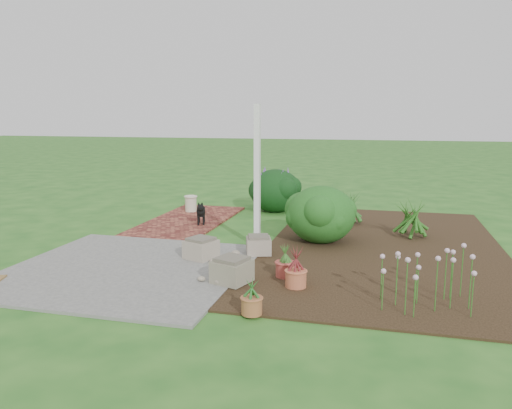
% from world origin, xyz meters
% --- Properties ---
extents(ground, '(80.00, 80.00, 0.00)m').
position_xyz_m(ground, '(0.00, 0.00, 0.00)').
color(ground, '#20581C').
rests_on(ground, ground).
extents(concrete_patio, '(3.50, 3.50, 0.04)m').
position_xyz_m(concrete_patio, '(-1.25, -1.75, 0.02)').
color(concrete_patio, '#595957').
rests_on(concrete_patio, ground).
extents(brick_path, '(1.60, 3.50, 0.04)m').
position_xyz_m(brick_path, '(-1.70, 1.75, 0.02)').
color(brick_path, '#59211C').
rests_on(brick_path, ground).
extents(garden_bed, '(4.00, 7.00, 0.03)m').
position_xyz_m(garden_bed, '(2.50, 0.50, 0.01)').
color(garden_bed, black).
rests_on(garden_bed, ground).
extents(veranda_post, '(0.10, 0.10, 2.50)m').
position_xyz_m(veranda_post, '(0.30, 0.10, 1.25)').
color(veranda_post, white).
rests_on(veranda_post, ground).
extents(stone_trough_near, '(0.57, 0.57, 0.30)m').
position_xyz_m(stone_trough_near, '(0.48, -1.98, 0.19)').
color(stone_trough_near, '#706C57').
rests_on(stone_trough_near, concrete_patio).
extents(stone_trough_mid, '(0.56, 0.56, 0.29)m').
position_xyz_m(stone_trough_mid, '(-0.35, -0.99, 0.18)').
color(stone_trough_mid, gray).
rests_on(stone_trough_mid, concrete_patio).
extents(stone_trough_far, '(0.50, 0.50, 0.26)m').
position_xyz_m(stone_trough_far, '(0.48, -0.50, 0.17)').
color(stone_trough_far, gray).
rests_on(stone_trough_far, concrete_patio).
extents(black_dog, '(0.27, 0.52, 0.46)m').
position_xyz_m(black_dog, '(-1.25, 1.38, 0.31)').
color(black_dog, black).
rests_on(black_dog, brick_path).
extents(cream_ceramic_urn, '(0.30, 0.30, 0.37)m').
position_xyz_m(cream_ceramic_urn, '(-2.00, 2.66, 0.22)').
color(cream_ceramic_urn, beige).
rests_on(cream_ceramic_urn, brick_path).
extents(evergreen_shrub, '(1.32, 1.32, 1.05)m').
position_xyz_m(evergreen_shrub, '(1.36, 0.63, 0.56)').
color(evergreen_shrub, '#0F360C').
rests_on(evergreen_shrub, garden_bed).
extents(agapanthus_clump_back, '(1.18, 1.18, 0.84)m').
position_xyz_m(agapanthus_clump_back, '(2.97, 1.41, 0.45)').
color(agapanthus_clump_back, '#0B3E0E').
rests_on(agapanthus_clump_back, garden_bed).
extents(agapanthus_clump_front, '(1.20, 1.20, 0.83)m').
position_xyz_m(agapanthus_clump_front, '(1.71, 2.25, 0.45)').
color(agapanthus_clump_front, '#134317').
rests_on(agapanthus_clump_front, garden_bed).
extents(pink_flower_patch, '(1.22, 1.22, 0.73)m').
position_xyz_m(pink_flower_patch, '(2.99, -2.20, 0.40)').
color(pink_flower_patch, '#113D0F').
rests_on(pink_flower_patch, garden_bed).
extents(terracotta_pot_bronze, '(0.31, 0.31, 0.23)m').
position_xyz_m(terracotta_pot_bronze, '(1.36, -1.92, 0.15)').
color(terracotta_pot_bronze, '#B25E3C').
rests_on(terracotta_pot_bronze, garden_bed).
extents(terracotta_pot_small_left, '(0.27, 0.27, 0.22)m').
position_xyz_m(terracotta_pot_small_left, '(1.14, -1.54, 0.14)').
color(terracotta_pot_small_left, '#A44037').
rests_on(terracotta_pot_small_left, garden_bed).
extents(terracotta_pot_small_right, '(0.25, 0.25, 0.21)m').
position_xyz_m(terracotta_pot_small_right, '(1.03, -2.98, 0.13)').
color(terracotta_pot_small_right, '#985833').
rests_on(terracotta_pot_small_right, garden_bed).
extents(purple_flowering_bush, '(1.53, 1.53, 1.06)m').
position_xyz_m(purple_flowering_bush, '(-0.10, 3.41, 0.53)').
color(purple_flowering_bush, black).
rests_on(purple_flowering_bush, ground).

